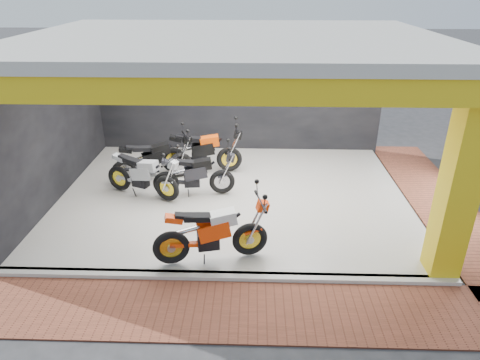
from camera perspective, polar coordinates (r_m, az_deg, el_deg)
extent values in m
plane|color=#2D2D30|center=(8.42, -1.60, -8.74)|extent=(80.00, 80.00, 0.00)
cube|color=silver|center=(10.11, -0.95, -2.15)|extent=(8.00, 6.00, 0.10)
cube|color=beige|center=(9.04, -1.12, 18.23)|extent=(8.40, 6.40, 0.20)
cube|color=black|center=(12.43, -0.31, 11.52)|extent=(8.20, 0.20, 3.50)
cube|color=black|center=(10.48, -24.18, 6.65)|extent=(0.20, 6.20, 3.50)
cube|color=yellow|center=(7.63, 27.23, -0.52)|extent=(0.50, 0.50, 3.50)
cube|color=yellow|center=(6.15, -2.53, 11.99)|extent=(8.40, 0.30, 0.40)
cube|color=yellow|center=(9.74, 24.01, 14.89)|extent=(0.30, 6.40, 0.40)
cube|color=silver|center=(7.57, -2.06, -12.75)|extent=(8.00, 0.20, 0.10)
cube|color=brown|center=(7.00, -2.49, -16.91)|extent=(9.00, 1.40, 0.03)
cube|color=brown|center=(11.01, 24.89, -2.49)|extent=(1.40, 7.00, 0.03)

